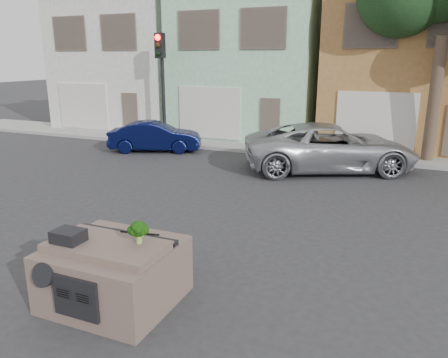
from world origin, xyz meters
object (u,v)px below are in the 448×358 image
Objects in this scene: navy_sedan at (156,151)px; silver_pickup at (329,170)px; broccoli at (139,232)px; traffic_signal at (162,90)px.

navy_sedan is 7.65m from silver_pickup.
navy_sedan is at bearing 120.80° from broccoli.
silver_pickup is at bearing -14.27° from traffic_signal.
broccoli reaches higher than navy_sedan.
broccoli is (6.99, -12.45, -1.24)m from traffic_signal.
silver_pickup is (7.64, -0.41, 0.00)m from navy_sedan.
silver_pickup is at bearing -115.10° from navy_sedan.
traffic_signal is at bearing 50.80° from silver_pickup.
silver_pickup is 15.97× the size of broccoli.
silver_pickup is 10.52m from broccoli.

